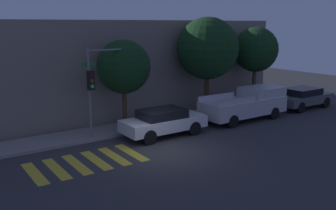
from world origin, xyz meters
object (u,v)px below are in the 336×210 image
object	(u,v)px
tree_near_corner	(124,67)
sedan_middle	(303,97)
pickup_truck	(247,104)
tree_midblock	(208,49)
traffic_light_pole	(100,76)
sedan_near_corner	(163,121)
tree_far_end	(256,50)

from	to	relation	value
tree_near_corner	sedan_middle	bearing A→B (deg)	-9.78
pickup_truck	tree_near_corner	world-z (taller)	tree_near_corner
sedan_middle	tree_midblock	size ratio (longest dim) A/B	0.73
traffic_light_pole	sedan_near_corner	distance (m)	3.97
traffic_light_pole	tree_midblock	xyz separation A→B (m)	(7.60, 0.91, 1.00)
sedan_near_corner	pickup_truck	world-z (taller)	pickup_truck
tree_midblock	tree_far_end	bearing A→B (deg)	0.00
pickup_truck	sedan_middle	world-z (taller)	pickup_truck
traffic_light_pole	tree_midblock	size ratio (longest dim) A/B	0.75
tree_near_corner	tree_far_end	xyz separation A→B (m)	(10.05, 0.00, 0.51)
sedan_middle	tree_midblock	distance (m)	7.93
tree_midblock	tree_far_end	size ratio (longest dim) A/B	1.11
tree_near_corner	tree_midblock	xyz separation A→B (m)	(5.79, 0.00, 0.75)
sedan_middle	tree_midblock	xyz separation A→B (m)	(-6.81, 2.17, 3.43)
pickup_truck	tree_far_end	size ratio (longest dim) A/B	1.02
tree_near_corner	traffic_light_pole	bearing A→B (deg)	-153.35
tree_midblock	traffic_light_pole	bearing A→B (deg)	-173.20
tree_near_corner	tree_midblock	world-z (taller)	tree_midblock
sedan_middle	tree_near_corner	distance (m)	13.07
traffic_light_pole	pickup_truck	bearing A→B (deg)	-8.07
traffic_light_pole	sedan_middle	distance (m)	14.67
traffic_light_pole	sedan_middle	xyz separation A→B (m)	(14.41, -1.27, -2.44)
sedan_near_corner	tree_near_corner	xyz separation A→B (m)	(-1.07, 2.17, 2.67)
traffic_light_pole	sedan_near_corner	bearing A→B (deg)	-23.80
tree_near_corner	tree_midblock	distance (m)	5.84
tree_far_end	sedan_middle	bearing A→B (deg)	-40.43
traffic_light_pole	sedan_middle	world-z (taller)	traffic_light_pole
tree_near_corner	pickup_truck	bearing A→B (deg)	-16.96
sedan_near_corner	tree_near_corner	size ratio (longest dim) A/B	0.90
sedan_near_corner	traffic_light_pole	bearing A→B (deg)	156.20
pickup_truck	tree_far_end	xyz separation A→B (m)	(2.93, 2.17, 2.99)
tree_far_end	tree_near_corner	bearing A→B (deg)	180.00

